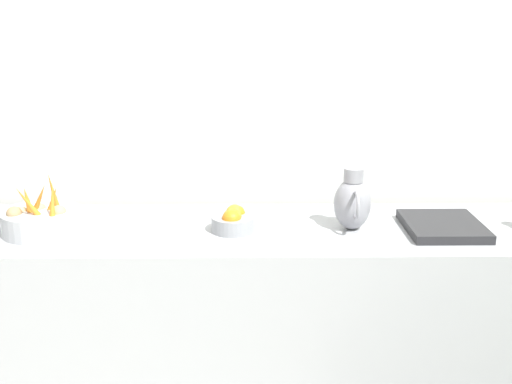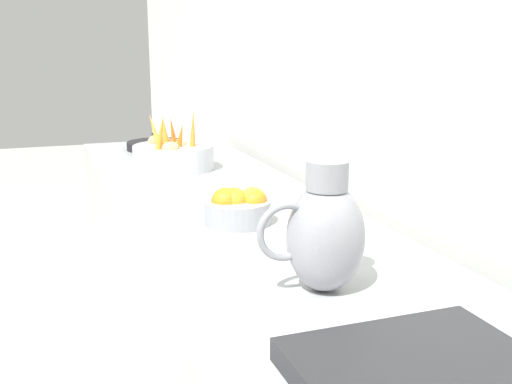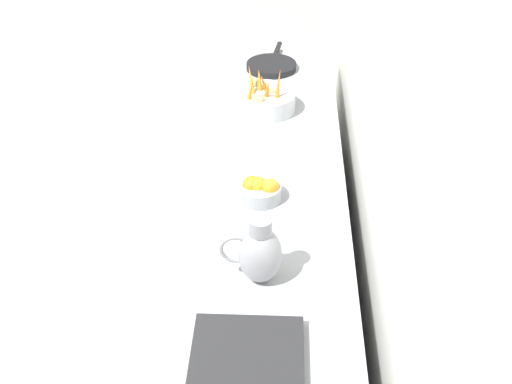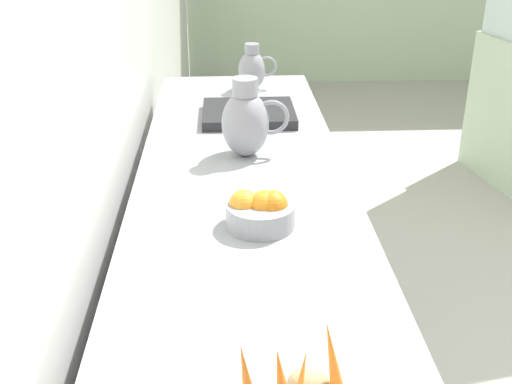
% 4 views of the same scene
% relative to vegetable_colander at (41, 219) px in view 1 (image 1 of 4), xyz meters
% --- Properties ---
extents(tile_wall_left, '(0.10, 8.18, 3.00)m').
position_rel_vegetable_colander_xyz_m(tile_wall_left, '(-0.47, 1.23, 0.52)').
color(tile_wall_left, silver).
rests_on(tile_wall_left, ground_plane).
extents(prep_counter, '(0.64, 2.95, 0.93)m').
position_rel_vegetable_colander_xyz_m(prep_counter, '(-0.04, 0.73, -0.52)').
color(prep_counter, '#9EA0A5').
rests_on(prep_counter, ground_plane).
extents(vegetable_colander, '(0.31, 0.31, 0.23)m').
position_rel_vegetable_colander_xyz_m(vegetable_colander, '(0.00, 0.00, 0.00)').
color(vegetable_colander, '#ADAFB5').
rests_on(vegetable_colander, prep_counter).
extents(orange_bowl, '(0.18, 0.18, 0.10)m').
position_rel_vegetable_colander_xyz_m(orange_bowl, '(-0.01, 0.76, -0.01)').
color(orange_bowl, gray).
rests_on(orange_bowl, prep_counter).
extents(metal_pitcher_tall, '(0.21, 0.15, 0.25)m').
position_rel_vegetable_colander_xyz_m(metal_pitcher_tall, '(-0.03, 1.24, 0.06)').
color(metal_pitcher_tall, gray).
rests_on(metal_pitcher_tall, prep_counter).
extents(counter_sink_basin, '(0.34, 0.30, 0.04)m').
position_rel_vegetable_colander_xyz_m(counter_sink_basin, '(-0.00, 1.61, -0.04)').
color(counter_sink_basin, '#232326').
rests_on(counter_sink_basin, prep_counter).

